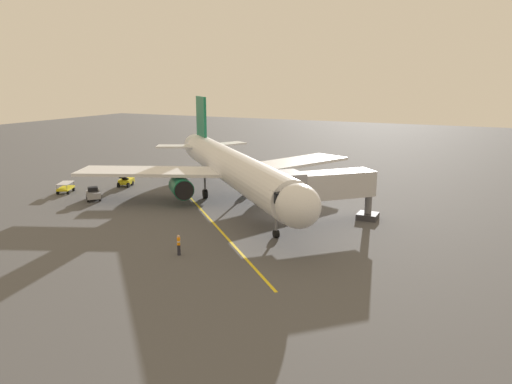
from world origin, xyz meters
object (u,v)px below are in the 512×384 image
ground_crew_marshaller (179,245)px  baggage_cart_portside (66,187)px  jet_bridge (319,187)px  airplane (232,168)px  tug_starboard_side (93,194)px  belt_loader_near_nose (126,181)px

ground_crew_marshaller → baggage_cart_portside: 28.32m
jet_bridge → baggage_cart_portside: size_ratio=3.23×
ground_crew_marshaller → baggage_cart_portside: (25.41, -12.49, -0.23)m
airplane → baggage_cart_portside: bearing=12.8°
jet_bridge → tug_starboard_side: size_ratio=3.52×
airplane → jet_bridge: bearing=160.0°
baggage_cart_portside → tug_starboard_side: size_ratio=1.09×
airplane → tug_starboard_side: 16.78m
baggage_cart_portside → tug_starboard_side: (-5.87, 1.40, 0.05)m
airplane → ground_crew_marshaller: airplane is taller
ground_crew_marshaller → jet_bridge: bearing=-119.7°
ground_crew_marshaller → belt_loader_near_nose: bearing=-41.5°
ground_crew_marshaller → tug_starboard_side: (19.54, -11.10, -0.18)m
airplane → belt_loader_near_nose: (16.82, -1.40, -3.29)m
belt_loader_near_nose → tug_starboard_side: size_ratio=1.74×
belt_loader_near_nose → baggage_cart_portside: (4.28, 6.21, -0.06)m
ground_crew_marshaller → belt_loader_near_nose: (21.12, -18.70, -0.17)m
jet_bridge → belt_loader_near_nose: size_ratio=2.02×
airplane → baggage_cart_portside: 21.90m
airplane → tug_starboard_side: size_ratio=12.25×
tug_starboard_side → belt_loader_near_nose: bearing=-78.2°
belt_loader_near_nose → tug_starboard_side: belt_loader_near_nose is taller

